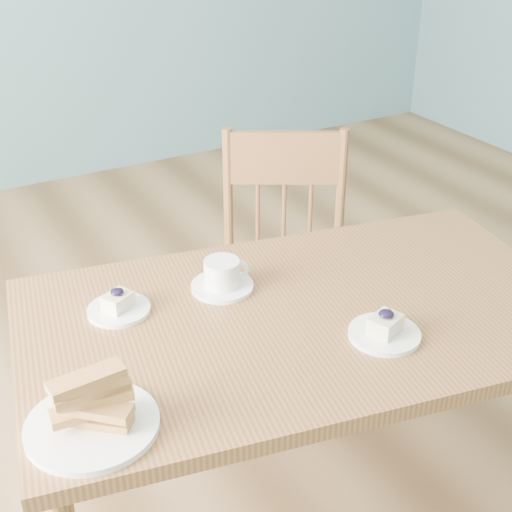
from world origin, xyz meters
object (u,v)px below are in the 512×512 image
dining_chair (284,271)px  cheesecake_plate_far (119,306)px  dining_table (302,336)px  coffee_cup (223,277)px  biscotti_plate (90,410)px  cheesecake_plate_near (385,330)px

dining_chair → cheesecake_plate_far: (-0.64, -0.32, 0.25)m
dining_table → dining_chair: bearing=72.9°
cheesecake_plate_far → coffee_cup: (0.25, -0.02, 0.02)m
dining_table → biscotti_plate: biscotti_plate is taller
dining_table → coffee_cup: 0.23m
cheesecake_plate_near → dining_chair: bearing=75.8°
cheesecake_plate_far → coffee_cup: coffee_cup is taller
dining_chair → coffee_cup: (-0.39, -0.35, 0.27)m
cheesecake_plate_near → coffee_cup: bearing=121.4°
dining_table → coffee_cup: size_ratio=9.21×
cheesecake_plate_far → dining_chair: bearing=26.7°
cheesecake_plate_near → cheesecake_plate_far: size_ratio=1.09×
dining_table → coffee_cup: coffee_cup is taller
cheesecake_plate_near → coffee_cup: (-0.21, 0.35, 0.02)m
cheesecake_plate_far → coffee_cup: size_ratio=0.95×
dining_chair → cheesecake_plate_far: dining_chair is taller
coffee_cup → dining_chair: bearing=51.8°
coffee_cup → biscotti_plate: biscotti_plate is taller
cheesecake_plate_near → biscotti_plate: bearing=177.2°
dining_chair → dining_table: bearing=-87.5°
cheesecake_plate_far → biscotti_plate: size_ratio=0.59×
dining_table → coffee_cup: (-0.11, 0.18, 0.10)m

